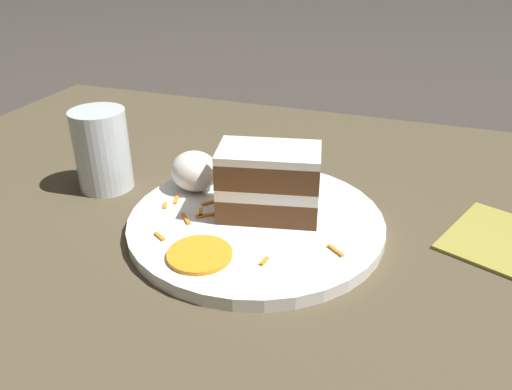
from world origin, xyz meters
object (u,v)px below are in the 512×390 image
object	(u,v)px
plate	(256,222)
drinking_glass	(103,155)
cake_slice	(269,182)
cream_dollop	(195,171)
orange_garnish	(200,254)

from	to	relation	value
plate	drinking_glass	bearing A→B (deg)	-8.04
plate	drinking_glass	size ratio (longest dim) A/B	2.75
drinking_glass	cake_slice	bearing A→B (deg)	175.40
cream_dollop	drinking_glass	xyz separation A→B (m)	(0.13, 0.01, 0.01)
cream_dollop	plate	bearing A→B (deg)	157.60
drinking_glass	cream_dollop	bearing A→B (deg)	-176.56
cake_slice	cream_dollop	xyz separation A→B (m)	(0.11, -0.03, -0.02)
plate	orange_garnish	world-z (taller)	orange_garnish
plate	cake_slice	size ratio (longest dim) A/B	2.35
plate	orange_garnish	bearing A→B (deg)	73.67
plate	cake_slice	world-z (taller)	cake_slice
cake_slice	drinking_glass	size ratio (longest dim) A/B	1.17
plate	cake_slice	bearing A→B (deg)	-129.95
cake_slice	drinking_glass	distance (m)	0.24
orange_garnish	drinking_glass	world-z (taller)	drinking_glass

